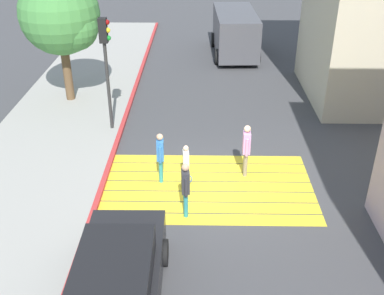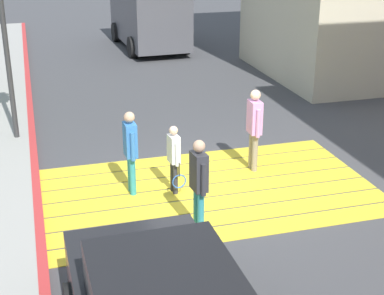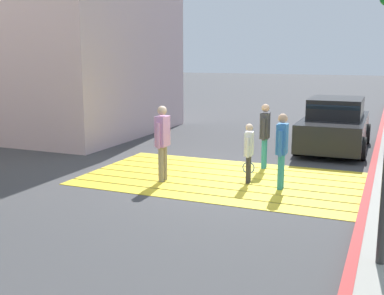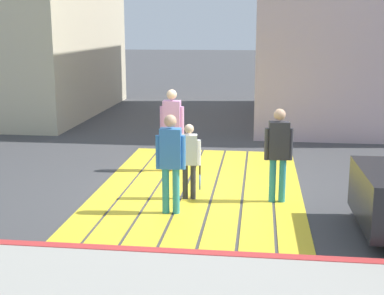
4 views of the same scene
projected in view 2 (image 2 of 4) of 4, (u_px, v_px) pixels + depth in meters
ground_plane at (210, 191)px, 11.27m from camera, size 120.00×120.00×0.00m
crosswalk_stripes at (210, 190)px, 11.27m from camera, size 6.40×3.80×0.01m
curb_painted at (38, 209)px, 10.42m from camera, size 0.16×40.00×0.13m
van_down_street at (148, 16)px, 23.08m from camera, size 2.50×5.27×2.35m
traffic_light_corner at (3, 12)px, 12.60m from camera, size 0.39×0.28×4.24m
pedestrian_adult_lead at (130, 147)px, 10.81m from camera, size 0.23×0.49×1.65m
pedestrian_adult_trailing at (199, 180)px, 9.47m from camera, size 0.24×0.49×1.66m
pedestrian_adult_side at (254, 124)px, 11.83m from camera, size 0.23×0.51×1.75m
pedestrian_child_with_racket at (174, 156)px, 10.90m from camera, size 0.30×0.42×1.36m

